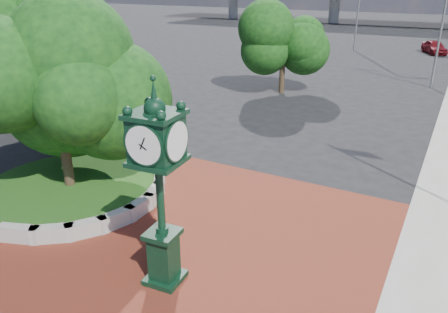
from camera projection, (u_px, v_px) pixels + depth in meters
ground at (186, 229)px, 13.76m from camera, size 200.00×200.00×0.00m
plaza at (167, 244)px, 12.94m from camera, size 12.00×12.00×0.04m
planter_wall at (119, 201)px, 14.86m from camera, size 2.96×6.77×0.54m
grass_bed at (71, 189)px, 15.91m from camera, size 6.10×6.10×0.40m
tree_planter at (57, 94)px, 14.58m from camera, size 5.20×5.20×6.33m
tree_northwest at (23, 46)px, 22.05m from camera, size 5.60×5.60×6.93m
tree_street at (283, 45)px, 28.92m from camera, size 4.40×4.40×5.45m
post_clock at (159, 180)px, 10.28m from camera, size 1.19×1.19×5.31m
parked_car at (434, 47)px, 45.42m from camera, size 3.13×4.34×1.37m
street_lamp_near at (447, 14)px, 29.56m from camera, size 1.94×0.25×8.66m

